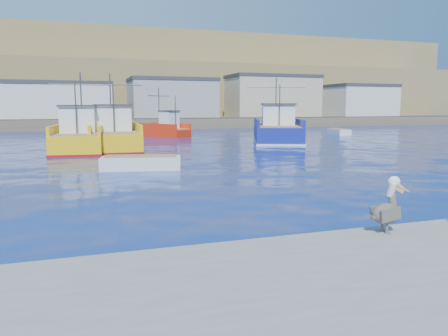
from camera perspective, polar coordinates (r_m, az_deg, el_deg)
name	(u,v)px	position (r m, az deg, el deg)	size (l,w,h in m)	color
ground	(295,219)	(14.30, 9.29, -6.62)	(260.00, 260.00, 0.00)	#081160
dock_bollards	(381,225)	(11.70, 19.83, -7.01)	(36.20, 0.20, 0.30)	#4C4C4C
far_shore	(102,86)	(121.72, -15.66, 10.25)	(200.00, 81.00, 24.00)	brown
trawler_yellow_a	(81,138)	(38.26, -18.15, 3.80)	(5.21, 11.75, 6.53)	yellow
trawler_yellow_b	(113,136)	(39.15, -14.36, 4.08)	(5.65, 12.02, 6.59)	yellow
trawler_blue	(276,130)	(46.41, 6.87, 4.91)	(8.92, 13.73, 6.73)	navy
boat_orange	(165,129)	(53.66, -7.72, 5.13)	(5.99, 7.12, 5.89)	red
skiff_mid	(141,164)	(25.58, -10.77, 0.52)	(4.74, 2.53, 0.98)	silver
skiff_far	(339,132)	(58.57, 14.74, 4.53)	(2.33, 4.63, 0.96)	silver
pelican	(388,209)	(11.49, 20.58, -5.01)	(1.13, 0.47, 1.40)	#595451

